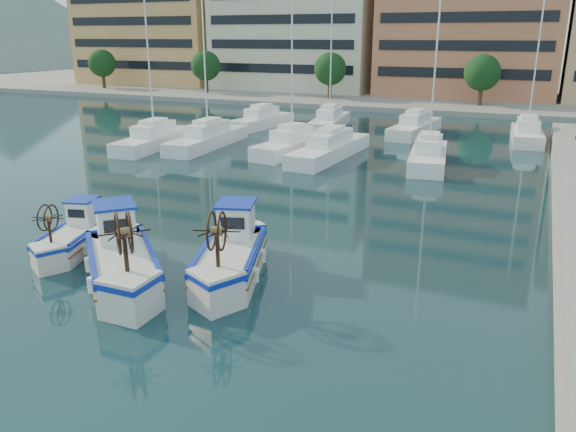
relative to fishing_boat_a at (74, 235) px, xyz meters
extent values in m
plane|color=#1B4246|center=(5.90, -1.50, -0.67)|extent=(300.00, 300.00, 0.00)
cube|color=gray|center=(5.90, 65.50, -0.37)|extent=(180.00, 40.00, 0.60)
cube|color=tan|center=(-42.10, 63.50, 11.93)|extent=(24.00, 14.00, 24.00)
cube|color=black|center=(-42.10, 56.50, 11.93)|extent=(22.08, 0.12, 21.60)
cube|color=beige|center=(-17.10, 63.50, 10.43)|extent=(23.00, 14.00, 21.00)
cube|color=black|center=(-17.10, 56.50, 10.43)|extent=(21.16, 0.12, 18.90)
cylinder|color=#3F2B19|center=(-44.10, 52.00, 0.83)|extent=(0.50, 0.50, 3.00)
sphere|color=#17411A|center=(-44.10, 52.00, 3.53)|extent=(4.00, 4.00, 4.00)
cylinder|color=#3F2B19|center=(-26.10, 52.00, 0.83)|extent=(0.50, 0.50, 3.00)
sphere|color=#17411A|center=(-26.10, 52.00, 3.53)|extent=(4.00, 4.00, 4.00)
cylinder|color=#3F2B19|center=(-8.10, 52.00, 0.83)|extent=(0.50, 0.50, 3.00)
sphere|color=#17411A|center=(-8.10, 52.00, 3.53)|extent=(4.00, 4.00, 4.00)
cylinder|color=#3F2B19|center=(9.90, 52.00, 0.83)|extent=(0.50, 0.50, 3.00)
sphere|color=#17411A|center=(9.90, 52.00, 3.53)|extent=(4.00, 4.00, 4.00)
cube|color=white|center=(-10.36, 19.07, -0.17)|extent=(3.42, 9.56, 1.00)
cylinder|color=silver|center=(-10.36, 19.07, 5.33)|extent=(0.12, 0.12, 11.00)
cube|color=white|center=(-6.73, 20.89, -0.17)|extent=(2.76, 10.02, 1.00)
cylinder|color=silver|center=(-6.73, 20.89, 5.33)|extent=(0.12, 0.12, 11.00)
cube|color=white|center=(0.18, 21.15, -0.17)|extent=(3.17, 8.19, 1.00)
cylinder|color=silver|center=(0.18, 21.15, 5.33)|extent=(0.12, 0.12, 11.00)
cube|color=white|center=(3.20, 20.91, -0.17)|extent=(2.75, 10.37, 1.00)
cube|color=white|center=(9.94, 21.22, -0.17)|extent=(3.29, 8.27, 1.00)
cylinder|color=silver|center=(9.94, 21.22, 5.33)|extent=(0.12, 0.12, 11.00)
cube|color=white|center=(-7.20, 31.11, -0.17)|extent=(3.22, 8.09, 1.00)
cube|color=white|center=(-1.30, 33.22, -0.17)|extent=(3.35, 9.33, 1.00)
cylinder|color=silver|center=(-1.30, 33.22, 5.33)|extent=(0.12, 0.12, 11.00)
cube|color=white|center=(6.61, 33.03, -0.17)|extent=(3.06, 9.29, 1.00)
cube|color=white|center=(15.56, 32.95, -0.17)|extent=(2.80, 7.89, 1.00)
cylinder|color=silver|center=(15.56, 32.95, 5.33)|extent=(0.12, 0.12, 11.00)
cube|color=silver|center=(0.03, -0.12, -0.22)|extent=(2.49, 3.87, 0.90)
cube|color=#0C27A6|center=(0.03, -0.12, 0.12)|extent=(2.56, 3.99, 0.14)
cube|color=#183DBD|center=(0.03, -0.12, 0.07)|extent=(2.06, 3.43, 0.05)
cube|color=white|center=(-0.26, 0.86, 0.70)|extent=(1.21, 1.33, 0.94)
cube|color=#0C27A6|center=(-0.26, 0.86, 1.21)|extent=(1.37, 1.49, 0.07)
cylinder|color=#331E14|center=(0.47, -1.59, 0.72)|extent=(0.10, 0.10, 0.99)
cylinder|color=brown|center=(0.47, -1.59, 1.25)|extent=(0.33, 0.31, 0.24)
torus|color=#331E14|center=(0.35, -1.63, 1.25)|extent=(0.34, 0.97, 1.00)
torus|color=#331E14|center=(0.59, -1.55, 1.25)|extent=(0.34, 0.97, 1.00)
cube|color=silver|center=(3.82, -1.73, -0.07)|extent=(4.83, 4.81, 1.19)
cube|color=#0C27A6|center=(3.82, -1.73, 0.38)|extent=(4.98, 4.96, 0.18)
cube|color=#183DBD|center=(3.82, -1.73, 0.31)|extent=(4.18, 4.16, 0.07)
cube|color=white|center=(2.85, -0.77, 1.15)|extent=(1.93, 1.93, 1.25)
cube|color=#0C27A6|center=(2.85, -0.77, 1.84)|extent=(2.17, 2.17, 0.09)
cylinder|color=#331E14|center=(5.27, -3.17, 1.19)|extent=(0.14, 0.14, 1.32)
cylinder|color=brown|center=(5.27, -3.17, 1.89)|extent=(0.48, 0.48, 0.32)
torus|color=#331E14|center=(5.15, -3.29, 1.89)|extent=(1.00, 0.99, 1.33)
torus|color=#331E14|center=(5.39, -3.05, 1.89)|extent=(1.00, 0.99, 1.33)
cube|color=silver|center=(6.93, 0.26, -0.10)|extent=(3.27, 4.90, 1.13)
cube|color=#0C27A6|center=(6.93, 0.26, 0.33)|extent=(3.37, 5.05, 0.17)
cube|color=#183DBD|center=(6.93, 0.26, 0.26)|extent=(2.73, 4.34, 0.06)
cube|color=white|center=(6.52, 1.48, 1.06)|extent=(1.57, 1.70, 1.18)
cube|color=#0C27A6|center=(6.52, 1.48, 1.70)|extent=(1.77, 1.91, 0.09)
cylinder|color=#331E14|center=(7.54, -1.58, 1.09)|extent=(0.13, 0.13, 1.25)
cylinder|color=brown|center=(7.54, -1.58, 1.76)|extent=(0.42, 0.40, 0.30)
torus|color=#331E14|center=(7.39, -1.63, 1.76)|extent=(0.47, 1.22, 1.26)
torus|color=#331E14|center=(7.69, -1.53, 1.76)|extent=(0.47, 1.22, 1.26)
camera|label=1|loc=(16.20, -15.65, 7.55)|focal=35.00mm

